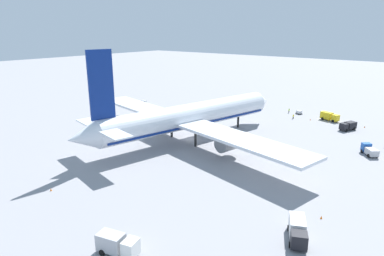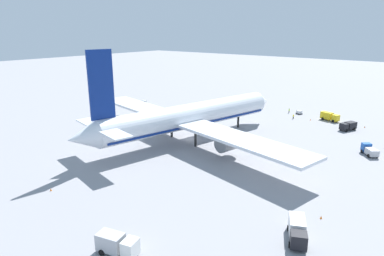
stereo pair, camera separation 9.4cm
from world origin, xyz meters
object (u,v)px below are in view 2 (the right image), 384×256
at_px(service_truck_2, 348,126).
at_px(ground_worker_2, 293,116).
at_px(traffic_cone_0, 321,217).
at_px(service_truck_0, 370,150).
at_px(service_truck_3, 297,230).
at_px(traffic_cone_2, 51,190).
at_px(traffic_cone_3, 310,120).
at_px(service_truck_1, 117,244).
at_px(baggage_cart_0, 144,102).
at_px(ground_worker_0, 289,111).
at_px(traffic_cone_1, 365,127).
at_px(service_truck_4, 329,116).
at_px(baggage_cart_1, 299,112).
at_px(airliner, 188,117).

bearing_deg(service_truck_2, ground_worker_2, 81.29).
bearing_deg(traffic_cone_0, service_truck_0, 0.76).
bearing_deg(service_truck_3, traffic_cone_2, 108.21).
bearing_deg(service_truck_2, traffic_cone_3, 71.46).
xyz_separation_m(service_truck_1, ground_worker_2, (88.21, 10.23, -0.83)).
relative_size(baggage_cart_0, ground_worker_0, 1.86).
height_order(traffic_cone_1, traffic_cone_3, same).
height_order(traffic_cone_0, traffic_cone_2, same).
xyz_separation_m(service_truck_2, traffic_cone_3, (4.54, 13.54, -1.17)).
height_order(service_truck_4, traffic_cone_3, service_truck_4).
relative_size(service_truck_0, ground_worker_0, 3.07).
relative_size(service_truck_2, service_truck_3, 0.83).
xyz_separation_m(service_truck_3, traffic_cone_3, (70.61, 23.27, -1.32)).
xyz_separation_m(ground_worker_2, traffic_cone_2, (-83.58, 15.46, -0.55)).
bearing_deg(traffic_cone_2, baggage_cart_0, 33.08).
distance_m(baggage_cart_0, ground_worker_0, 59.70).
xyz_separation_m(service_truck_0, service_truck_1, (-65.35, 19.12, 0.36)).
relative_size(baggage_cart_0, traffic_cone_0, 5.86).
xyz_separation_m(service_truck_1, traffic_cone_3, (89.82, 4.65, -1.37)).
relative_size(service_truck_2, traffic_cone_2, 11.07).
xyz_separation_m(baggage_cart_1, ground_worker_2, (-7.92, -0.96, 0.10)).
distance_m(service_truck_4, baggage_cart_0, 73.69).
relative_size(baggage_cart_1, traffic_cone_2, 5.26).
xyz_separation_m(service_truck_3, ground_worker_0, (76.36, 33.55, -0.71)).
relative_size(traffic_cone_1, traffic_cone_2, 1.00).
distance_m(baggage_cart_1, ground_worker_0, 3.78).
height_order(service_truck_0, ground_worker_2, service_truck_0).
distance_m(ground_worker_0, ground_worker_2, 8.73).
xyz_separation_m(service_truck_0, traffic_cone_0, (-37.97, -0.51, -1.02)).
bearing_deg(traffic_cone_1, ground_worker_2, 98.45).
relative_size(service_truck_3, baggage_cart_0, 2.27).
xyz_separation_m(traffic_cone_0, traffic_cone_2, (-22.75, 45.31, 0.00)).
relative_size(service_truck_2, baggage_cart_1, 2.10).
height_order(service_truck_1, traffic_cone_0, service_truck_1).
bearing_deg(traffic_cone_2, traffic_cone_3, -13.88).
bearing_deg(service_truck_3, service_truck_1, 135.89).
relative_size(baggage_cart_0, baggage_cart_1, 1.11).
bearing_deg(service_truck_3, traffic_cone_3, 18.24).
bearing_deg(ground_worker_0, traffic_cone_0, -153.13).
xyz_separation_m(ground_worker_0, ground_worker_2, (-7.36, -4.70, -0.06)).
height_order(baggage_cart_1, traffic_cone_1, baggage_cart_1).
distance_m(service_truck_1, service_truck_2, 85.74).
bearing_deg(service_truck_4, service_truck_3, -166.36).
distance_m(service_truck_1, traffic_cone_3, 89.95).
xyz_separation_m(ground_worker_0, traffic_cone_3, (-5.75, -10.28, -0.61)).
height_order(airliner, ground_worker_0, airliner).
relative_size(service_truck_0, traffic_cone_3, 9.68).
xyz_separation_m(service_truck_4, traffic_cone_0, (-66.05, -19.01, -1.29)).
relative_size(service_truck_2, traffic_cone_1, 11.07).
relative_size(service_truck_4, traffic_cone_3, 12.37).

